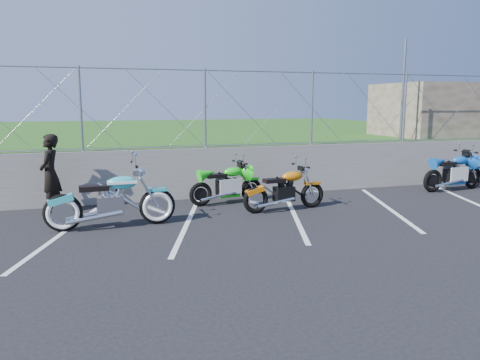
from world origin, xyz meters
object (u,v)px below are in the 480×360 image
object	(u,v)px
sportbike_green	(228,186)
person_standing	(50,174)
sportbike_blue	(454,174)
cruiser_turquoise	(113,202)
naked_orange	(286,191)

from	to	relation	value
sportbike_green	person_standing	world-z (taller)	person_standing
sportbike_blue	sportbike_green	bearing A→B (deg)	173.31
person_standing	sportbike_green	bearing A→B (deg)	99.14
cruiser_turquoise	person_standing	distance (m)	2.19
sportbike_green	sportbike_blue	world-z (taller)	sportbike_blue
cruiser_turquoise	sportbike_blue	bearing A→B (deg)	5.74
sportbike_green	cruiser_turquoise	bearing A→B (deg)	-161.56
naked_orange	sportbike_blue	world-z (taller)	sportbike_blue
person_standing	naked_orange	bearing A→B (deg)	87.67
sportbike_green	person_standing	xyz separation A→B (m)	(-4.04, 0.28, 0.45)
cruiser_turquoise	sportbike_blue	distance (m)	9.44
sportbike_green	person_standing	size ratio (longest dim) A/B	1.10
sportbike_blue	person_standing	xyz separation A→B (m)	(-10.62, 0.54, 0.41)
naked_orange	sportbike_green	xyz separation A→B (m)	(-1.06, 1.13, -0.00)
naked_orange	sportbike_green	size ratio (longest dim) A/B	1.07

